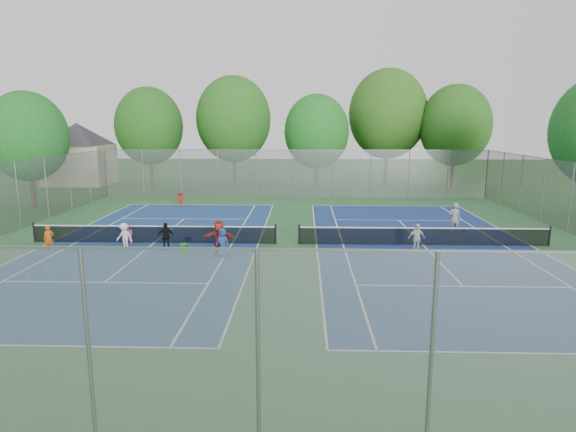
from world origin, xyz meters
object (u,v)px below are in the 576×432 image
at_px(net_left, 154,235).
at_px(instructor, 454,218).
at_px(net_right, 423,237).
at_px(ball_hopper, 184,250).
at_px(ball_crate, 188,239).

distance_m(net_left, instructor, 16.64).
xyz_separation_m(net_left, net_right, (14.00, 0.00, 0.00)).
relative_size(ball_hopper, instructor, 0.33).
bearing_deg(ball_hopper, net_right, 11.43).
distance_m(net_right, ball_crate, 12.33).
relative_size(net_left, net_right, 1.00).
distance_m(net_left, net_right, 14.00).
bearing_deg(net_left, instructor, 9.60).
relative_size(net_left, instructor, 7.21).
bearing_deg(instructor, ball_crate, 13.59).
height_order(net_right, instructor, instructor).
xyz_separation_m(net_left, instructor, (16.40, 2.77, 0.44)).
bearing_deg(ball_hopper, net_left, 132.19).
xyz_separation_m(net_left, ball_crate, (1.68, 0.52, -0.32)).
height_order(ball_crate, ball_hopper, ball_hopper).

